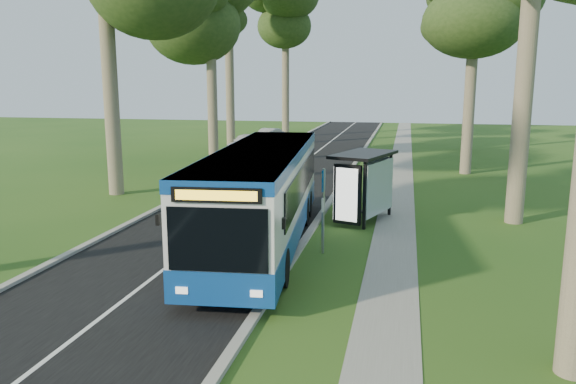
% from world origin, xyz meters
% --- Properties ---
extents(ground, '(120.00, 120.00, 0.00)m').
position_xyz_m(ground, '(0.00, 0.00, 0.00)').
color(ground, '#295219').
rests_on(ground, ground).
extents(road, '(7.00, 100.00, 0.02)m').
position_xyz_m(road, '(-3.50, 10.00, 0.01)').
color(road, black).
rests_on(road, ground).
extents(kerb_east, '(0.25, 100.00, 0.12)m').
position_xyz_m(kerb_east, '(0.00, 10.00, 0.06)').
color(kerb_east, '#9E9B93').
rests_on(kerb_east, ground).
extents(kerb_west, '(0.25, 100.00, 0.12)m').
position_xyz_m(kerb_west, '(-7.00, 10.00, 0.06)').
color(kerb_west, '#9E9B93').
rests_on(kerb_west, ground).
extents(centre_line, '(0.12, 100.00, 0.00)m').
position_xyz_m(centre_line, '(-3.50, 10.00, 0.02)').
color(centre_line, white).
rests_on(centre_line, road).
extents(footpath, '(1.50, 100.00, 0.02)m').
position_xyz_m(footpath, '(3.00, 10.00, 0.01)').
color(footpath, gray).
rests_on(footpath, ground).
extents(bus, '(3.68, 12.49, 3.26)m').
position_xyz_m(bus, '(-1.31, 0.94, 1.69)').
color(bus, white).
rests_on(bus, ground).
extents(bus_stop_sign, '(0.09, 0.39, 2.75)m').
position_xyz_m(bus_stop_sign, '(0.80, 0.51, 1.70)').
color(bus_stop_sign, gray).
rests_on(bus_stop_sign, ground).
extents(bus_shelter, '(2.61, 3.50, 2.68)m').
position_xyz_m(bus_shelter, '(1.83, 4.76, 1.89)').
color(bus_shelter, black).
rests_on(bus_shelter, ground).
extents(litter_bin, '(0.58, 0.58, 1.02)m').
position_xyz_m(litter_bin, '(1.74, 8.67, 0.52)').
color(litter_bin, black).
rests_on(litter_bin, ground).
extents(car_white, '(2.37, 4.38, 1.42)m').
position_xyz_m(car_white, '(-9.08, 25.72, 0.71)').
color(car_white, silver).
rests_on(car_white, ground).
extents(car_silver, '(2.28, 4.27, 1.34)m').
position_xyz_m(car_silver, '(-8.70, 31.51, 0.67)').
color(car_silver, '#A4A6AB').
rests_on(car_silver, ground).
extents(tree_west_c, '(5.20, 5.20, 13.50)m').
position_xyz_m(tree_west_c, '(-9.00, 18.00, 10.01)').
color(tree_west_c, '#7A6B56').
rests_on(tree_west_c, ground).
extents(tree_west_e, '(5.20, 5.20, 16.57)m').
position_xyz_m(tree_west_e, '(-8.50, 38.00, 12.26)').
color(tree_west_e, '#7A6B56').
rests_on(tree_west_e, ground).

